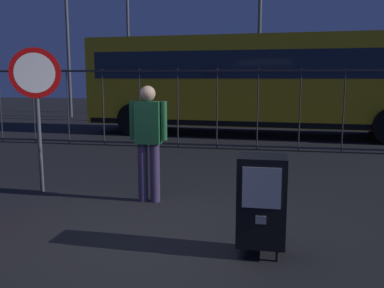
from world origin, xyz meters
The scene contains 9 objects.
ground_plane centered at (0.00, 0.00, 0.00)m, with size 60.00×60.00×0.00m, color black.
newspaper_box_primary centered at (1.27, -0.15, 0.57)m, with size 0.48×0.42×1.02m.
stop_sign centered at (-2.19, 1.61, 1.60)m, with size 0.71×0.31×2.23m.
pedestrian centered at (-0.38, 1.43, 0.95)m, with size 0.55×0.22×1.67m.
fence_barrier centered at (0.00, 6.11, 1.02)m, with size 18.03×0.04×2.00m.
bus_near centered at (0.91, 9.11, 1.71)m, with size 10.63×3.26×3.00m.
street_light_near_left centered at (-7.66, 13.50, 3.87)m, with size 0.32×0.32×6.63m.
street_light_near_right centered at (0.81, 11.91, 4.47)m, with size 0.32×0.32×7.79m.
street_light_far_left centered at (-5.68, 15.90, 4.94)m, with size 0.32×0.32×8.71m.
Camera 1 is at (1.34, -4.26, 1.78)m, focal length 39.29 mm.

